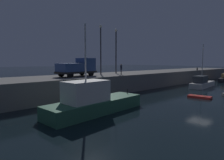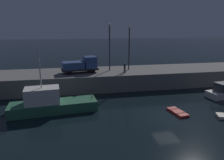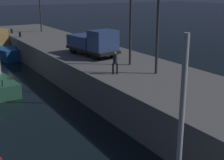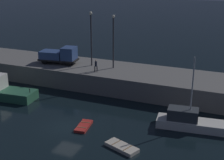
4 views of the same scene
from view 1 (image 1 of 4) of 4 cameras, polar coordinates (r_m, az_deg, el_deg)
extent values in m
plane|color=black|center=(25.03, 24.59, -5.57)|extent=(320.00, 320.00, 0.00)
cube|color=slate|center=(32.55, 2.40, -0.30)|extent=(76.15, 8.00, 2.57)
cube|color=silver|center=(38.10, 25.21, -1.23)|extent=(8.03, 3.01, 0.90)
cube|color=#33383D|center=(36.73, 24.70, 0.20)|extent=(3.24, 2.01, 1.19)
cylinder|color=silver|center=(37.27, 25.22, 5.37)|extent=(0.14, 0.14, 5.46)
cylinder|color=#262626|center=(41.49, 26.63, 0.20)|extent=(0.10, 0.10, 0.50)
cylinder|color=#262626|center=(48.09, 30.10, 0.59)|extent=(0.10, 0.10, 0.50)
cube|color=#2D6647|center=(17.67, -4.65, -7.66)|extent=(10.01, 3.64, 1.17)
cube|color=silver|center=(16.63, -7.67, -3.32)|extent=(3.95, 2.56, 1.80)
cylinder|color=silver|center=(16.43, -7.88, 8.04)|extent=(0.14, 0.14, 4.76)
cylinder|color=#262626|center=(20.76, 4.55, -3.32)|extent=(0.10, 0.10, 0.50)
cube|color=#B22823|center=(26.79, 24.48, -4.56)|extent=(1.52, 2.85, 0.27)
cube|color=olive|center=(26.62, 25.74, -4.33)|extent=(1.03, 0.23, 0.04)
cube|color=olive|center=(26.93, 23.27, -4.12)|extent=(1.03, 0.23, 0.04)
cylinder|color=#38383D|center=(30.11, -3.35, 8.50)|extent=(0.20, 0.20, 7.17)
sphere|color=#F9EFCC|center=(30.53, -3.40, 15.57)|extent=(0.44, 0.44, 0.44)
cylinder|color=#38383D|center=(32.31, 1.19, 8.07)|extent=(0.20, 0.20, 6.90)
sphere|color=#F9EFCC|center=(32.67, 1.20, 14.44)|extent=(0.44, 0.44, 0.44)
cylinder|color=black|center=(28.42, -8.89, 2.29)|extent=(0.93, 0.40, 0.90)
cylinder|color=black|center=(27.02, -6.23, 2.15)|extent=(0.93, 0.40, 0.90)
cylinder|color=black|center=(26.21, -14.79, 1.89)|extent=(0.93, 0.40, 0.90)
cylinder|color=black|center=(24.68, -12.24, 1.73)|extent=(0.93, 0.40, 0.90)
cube|color=black|center=(26.53, -10.45, 2.30)|extent=(5.86, 3.04, 0.25)
cube|color=#334C84|center=(27.59, -7.79, 4.58)|extent=(2.09, 2.50, 1.79)
cube|color=#334C84|center=(25.87, -12.20, 3.65)|extent=(3.53, 2.70, 1.07)
cylinder|color=black|center=(29.61, 2.74, 2.37)|extent=(0.13, 0.13, 0.79)
cylinder|color=black|center=(29.30, 2.71, 2.33)|extent=(0.13, 0.13, 0.79)
cylinder|color=#1E2333|center=(29.42, 2.73, 3.75)|extent=(0.43, 0.43, 0.65)
sphere|color=tan|center=(29.41, 2.74, 4.61)|extent=(0.19, 0.19, 0.19)
cylinder|color=black|center=(47.80, 23.89, 3.02)|extent=(0.28, 0.28, 0.61)
camera|label=2|loc=(16.73, 86.88, 17.43)|focal=33.15mm
camera|label=3|loc=(40.99, 35.32, 10.04)|focal=51.02mm
camera|label=4|loc=(43.14, 71.92, 16.22)|focal=51.54mm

